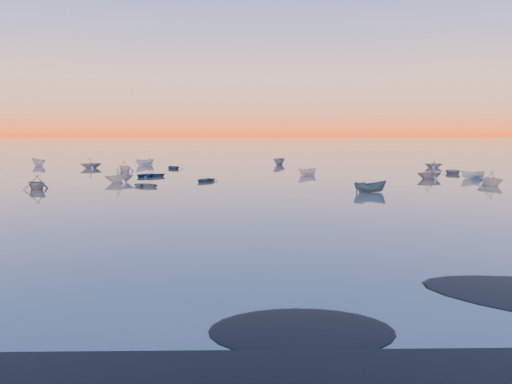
{
  "coord_description": "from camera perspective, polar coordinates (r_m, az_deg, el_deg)",
  "views": [
    {
      "loc": [
        -4.38,
        -17.89,
        6.93
      ],
      "look_at": [
        -3.53,
        28.0,
        1.15
      ],
      "focal_mm": 35.0,
      "sensor_mm": 36.0,
      "label": 1
    }
  ],
  "objects": [
    {
      "name": "ground",
      "position": [
        118.18,
        1.06,
        3.82
      ],
      "size": [
        600.0,
        600.0,
        0.0
      ],
      "primitive_type": "plane",
      "color": "#6C625A",
      "rests_on": "ground"
    },
    {
      "name": "mud_lobes",
      "position": [
        18.77,
        12.93,
        -14.65
      ],
      "size": [
        140.0,
        6.0,
        0.07
      ],
      "primitive_type": null,
      "color": "black",
      "rests_on": "ground"
    },
    {
      "name": "moored_fleet",
      "position": [
        71.36,
        2.46,
        1.6
      ],
      "size": [
        124.0,
        58.0,
        1.2
      ],
      "primitive_type": null,
      "color": "silver",
      "rests_on": "ground"
    },
    {
      "name": "boat_near_center",
      "position": [
        56.49,
        12.9,
        -0.05
      ],
      "size": [
        1.96,
        3.87,
        1.29
      ],
      "primitive_type": "imported",
      "rotation": [
        0.0,
        0.0,
        1.68
      ],
      "color": "#355466",
      "rests_on": "ground"
    },
    {
      "name": "boat_near_right",
      "position": [
        68.74,
        25.18,
        0.71
      ],
      "size": [
        4.23,
        3.19,
        1.35
      ],
      "primitive_type": "imported",
      "rotation": [
        0.0,
        0.0,
        3.57
      ],
      "color": "silver",
      "rests_on": "ground"
    }
  ]
}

